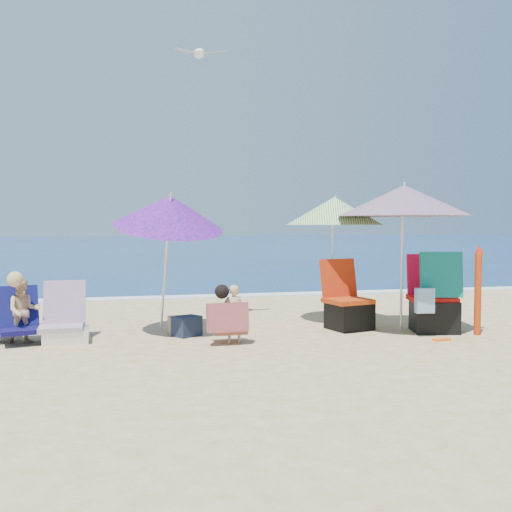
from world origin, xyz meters
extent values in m
plane|color=#D8BC84|center=(0.00, 0.00, 0.00)|extent=(120.00, 120.00, 0.00)
cube|color=navy|center=(0.00, 45.00, -0.05)|extent=(120.00, 80.00, 0.12)
cube|color=white|center=(0.00, 5.10, 0.02)|extent=(120.00, 0.50, 0.04)
cylinder|color=white|center=(1.80, 0.65, 0.99)|extent=(0.05, 0.05, 1.97)
cone|color=#F12046|center=(1.77, 0.56, 1.89)|extent=(2.48, 2.48, 0.44)
cylinder|color=white|center=(1.73, 0.47, 2.09)|extent=(0.04, 0.04, 0.12)
cylinder|color=silver|center=(1.00, 1.38, 0.92)|extent=(0.04, 0.04, 1.84)
cone|color=#439416|center=(1.07, 1.49, 1.77)|extent=(1.90, 1.90, 0.44)
cylinder|color=white|center=(1.13, 1.62, 1.96)|extent=(0.04, 0.04, 0.12)
cylinder|color=silver|center=(-1.58, 1.35, 0.89)|extent=(0.14, 0.46, 1.74)
cone|color=#AB188D|center=(-1.52, 1.05, 1.73)|extent=(1.87, 1.92, 0.81)
cylinder|color=silver|center=(-1.52, 0.92, 1.93)|extent=(0.04, 0.06, 0.12)
cylinder|color=#AF330C|center=(2.69, 0.10, 0.57)|extent=(0.12, 0.12, 1.15)
cone|color=#B81F0D|center=(2.79, 0.25, 1.19)|extent=(0.16, 0.16, 0.14)
cube|color=#0F0B42|center=(-3.72, 1.04, 0.17)|extent=(0.60, 0.56, 0.06)
cube|color=#F18055|center=(-2.96, 0.81, 0.20)|extent=(0.57, 0.51, 0.07)
cube|color=#E66951|center=(-2.94, 1.11, 0.49)|extent=(0.56, 0.34, 0.58)
cube|color=white|center=(-2.90, 0.85, 0.09)|extent=(0.59, 0.53, 0.18)
cube|color=#A8300C|center=(1.01, 0.75, 0.45)|extent=(0.71, 0.66, 0.06)
cube|color=#B32A0C|center=(0.99, 1.07, 0.74)|extent=(0.62, 0.31, 0.60)
cube|color=black|center=(1.10, 0.91, 0.21)|extent=(0.68, 0.64, 0.42)
cube|color=red|center=(2.21, 0.50, 0.48)|extent=(0.76, 0.71, 0.07)
cube|color=red|center=(2.29, 0.74, 0.79)|extent=(0.66, 0.34, 0.64)
cube|color=black|center=(2.22, 0.46, 0.23)|extent=(0.73, 0.68, 0.45)
cube|color=#0B8B67|center=(2.17, 0.19, 0.85)|extent=(0.60, 0.34, 0.64)
cube|color=#7EA4CA|center=(1.87, 0.10, 0.51)|extent=(0.26, 0.13, 0.34)
imported|color=tan|center=(-0.76, 0.29, 0.38)|extent=(0.29, 0.20, 0.77)
cube|color=#4B0E67|center=(-0.81, 0.34, 0.15)|extent=(0.45, 0.40, 0.05)
cube|color=#511074|center=(-0.86, 0.19, 0.36)|extent=(0.54, 0.21, 0.39)
sphere|color=black|center=(-0.91, 0.28, 0.68)|extent=(0.19, 0.19, 0.19)
imported|color=tan|center=(-3.44, 0.90, 0.42)|extent=(0.47, 0.40, 0.85)
cube|color=#0E0B41|center=(-3.44, 0.79, 0.18)|extent=(0.60, 0.55, 0.06)
cube|color=#0C0E44|center=(-3.53, 1.04, 0.46)|extent=(0.57, 0.41, 0.55)
sphere|color=tan|center=(-3.52, 0.88, 0.84)|extent=(0.21, 0.21, 0.21)
cube|color=#182135|center=(-1.30, 0.91, 0.14)|extent=(0.44, 0.41, 0.28)
cube|color=black|center=(-2.88, 1.15, 0.11)|extent=(0.36, 0.31, 0.23)
cube|color=#A0835B|center=(-1.40, 1.08, 0.13)|extent=(0.32, 0.25, 0.26)
cube|color=black|center=(2.26, 0.58, 0.11)|extent=(0.32, 0.27, 0.21)
cube|color=orange|center=(1.98, -0.16, 0.02)|extent=(0.25, 0.15, 0.03)
ellipsoid|color=white|center=(-1.00, 1.83, 4.15)|extent=(0.18, 0.34, 0.13)
cube|color=#9B9FA4|center=(-1.20, 1.81, 4.17)|extent=(0.34, 0.10, 0.07)
cube|color=gray|center=(-0.78, 1.81, 4.17)|extent=(0.34, 0.10, 0.07)
camera|label=1|loc=(-2.08, -6.97, 1.53)|focal=40.03mm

